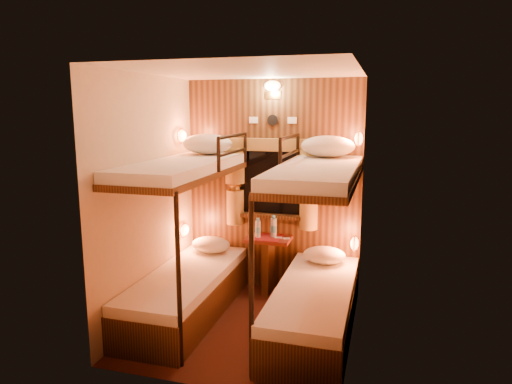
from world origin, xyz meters
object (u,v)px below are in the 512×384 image
(bunk_right, at_px, (315,275))
(table, at_px, (268,257))
(bunk_left, at_px, (187,262))
(bottle_left, at_px, (258,229))
(bottle_right, at_px, (274,228))

(bunk_right, bearing_deg, table, 129.67)
(bunk_left, bearing_deg, bunk_right, 0.00)
(bunk_right, bearing_deg, bunk_left, 180.00)
(bunk_left, xyz_separation_m, bottle_left, (0.53, 0.75, 0.19))
(bottle_right, bearing_deg, bunk_left, -130.94)
(bunk_right, height_order, bottle_right, bunk_right)
(bunk_right, relative_size, table, 2.90)
(bunk_right, relative_size, bottle_right, 7.52)
(bottle_left, distance_m, bottle_right, 0.18)
(bottle_left, bearing_deg, bunk_left, -125.26)
(bottle_left, bearing_deg, bottle_right, 17.71)
(bottle_left, xyz_separation_m, bottle_right, (0.17, 0.05, 0.01))
(bunk_right, relative_size, bottle_left, 8.57)
(bunk_left, relative_size, bottle_right, 7.52)
(table, bearing_deg, bunk_left, -129.67)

